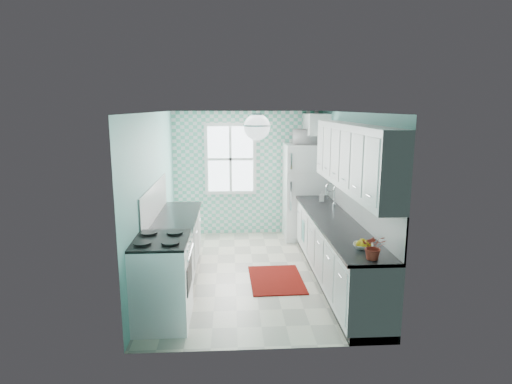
{
  "coord_description": "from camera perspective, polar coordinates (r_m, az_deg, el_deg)",
  "views": [
    {
      "loc": [
        -0.34,
        -6.39,
        2.58
      ],
      "look_at": [
        0.05,
        0.25,
        1.25
      ],
      "focal_mm": 30.0,
      "sensor_mm": 36.0,
      "label": 1
    }
  ],
  "objects": [
    {
      "name": "wall_back",
      "position": [
        8.71,
        -1.09,
        2.51
      ],
      "size": [
        3.0,
        0.02,
        2.5
      ],
      "primitive_type": "cube",
      "color": "#7BC7BE",
      "rests_on": "floor"
    },
    {
      "name": "wall_right",
      "position": [
        6.79,
        12.53,
        -0.27
      ],
      "size": [
        0.02,
        4.4,
        2.5
      ],
      "primitive_type": "cube",
      "color": "#7BC7BE",
      "rests_on": "floor"
    },
    {
      "name": "sink",
      "position": [
        7.25,
        9.03,
        -1.98
      ],
      "size": [
        0.49,
        0.41,
        0.53
      ],
      "rotation": [
        0.0,
        0.0,
        -0.03
      ],
      "color": "silver",
      "rests_on": "countertop_right"
    },
    {
      "name": "fruit_bowl",
      "position": [
        5.22,
        14.1,
        -7.01
      ],
      "size": [
        0.29,
        0.29,
        0.06
      ],
      "primitive_type": "imported",
      "rotation": [
        0.0,
        0.0,
        -0.31
      ],
      "color": "white",
      "rests_on": "countertop_right"
    },
    {
      "name": "countertop_right",
      "position": [
        6.4,
        10.57,
        -3.92
      ],
      "size": [
        0.63,
        3.6,
        0.04
      ],
      "primitive_type": "cube",
      "color": "black",
      "rests_on": "base_cabinets_right"
    },
    {
      "name": "wall_left",
      "position": [
        6.63,
        -13.45,
        -0.58
      ],
      "size": [
        0.02,
        4.4,
        2.5
      ],
      "primitive_type": "cube",
      "color": "#7BC7BE",
      "rests_on": "floor"
    },
    {
      "name": "backsplash_right",
      "position": [
        6.42,
        13.29,
        -1.47
      ],
      "size": [
        0.02,
        3.6,
        0.51
      ],
      "primitive_type": "cube",
      "color": "white",
      "rests_on": "wall_right"
    },
    {
      "name": "base_cabinets_right",
      "position": [
        6.54,
        10.55,
        -7.89
      ],
      "size": [
        0.6,
        3.6,
        0.9
      ],
      "primitive_type": "cube",
      "color": "white",
      "rests_on": "floor"
    },
    {
      "name": "ceiling",
      "position": [
        6.4,
        -0.32,
        10.68
      ],
      "size": [
        3.0,
        4.4,
        0.02
      ],
      "primitive_type": "cube",
      "color": "white",
      "rests_on": "wall_back"
    },
    {
      "name": "upper_cabinets_right",
      "position": [
        6.07,
        12.73,
        4.6
      ],
      "size": [
        0.33,
        3.2,
        0.9
      ],
      "primitive_type": "cube",
      "color": "white",
      "rests_on": "wall_right"
    },
    {
      "name": "upper_cabinet_fridge",
      "position": [
        8.39,
        8.0,
        8.94
      ],
      "size": [
        0.4,
        0.74,
        0.4
      ],
      "primitive_type": "cube",
      "color": "white",
      "rests_on": "wall_right"
    },
    {
      "name": "base_cabinets_left",
      "position": [
        6.72,
        -10.62,
        -7.37
      ],
      "size": [
        0.6,
        2.15,
        0.9
      ],
      "primitive_type": "cube",
      "color": "white",
      "rests_on": "floor"
    },
    {
      "name": "accent_wall",
      "position": [
        8.69,
        -1.09,
        2.49
      ],
      "size": [
        3.0,
        0.01,
        2.5
      ],
      "primitive_type": "cube",
      "color": "#63C6A7",
      "rests_on": "wall_back"
    },
    {
      "name": "backsplash_left",
      "position": [
        6.57,
        -13.35,
        -1.18
      ],
      "size": [
        0.02,
        2.15,
        0.51
      ],
      "primitive_type": "cube",
      "color": "white",
      "rests_on": "wall_left"
    },
    {
      "name": "fridge",
      "position": [
        8.48,
        6.54,
        0.06
      ],
      "size": [
        0.82,
        0.81,
        1.87
      ],
      "rotation": [
        0.0,
        0.0,
        0.06
      ],
      "color": "white",
      "rests_on": "floor"
    },
    {
      "name": "soap_bottle",
      "position": [
        7.62,
        8.76,
        -0.59
      ],
      "size": [
        0.1,
        0.1,
        0.17
      ],
      "primitive_type": "imported",
      "rotation": [
        0.0,
        0.0,
        -0.26
      ],
      "color": "#B0C1CD",
      "rests_on": "countertop_right"
    },
    {
      "name": "dish_towel",
      "position": [
        7.43,
        6.32,
        -5.19
      ],
      "size": [
        0.04,
        0.23,
        0.34
      ],
      "primitive_type": "cube",
      "rotation": [
        0.0,
        0.0,
        0.13
      ],
      "color": "#65BDB6",
      "rests_on": "base_cabinets_right"
    },
    {
      "name": "potted_plant",
      "position": [
        4.85,
        15.45,
        -7.06
      ],
      "size": [
        0.31,
        0.28,
        0.29
      ],
      "primitive_type": "imported",
      "rotation": [
        0.0,
        0.0,
        -0.26
      ],
      "color": "#B61127",
      "rests_on": "countertop_right"
    },
    {
      "name": "floor",
      "position": [
        6.9,
        -0.3,
        -10.73
      ],
      "size": [
        3.0,
        4.4,
        0.02
      ],
      "primitive_type": "cube",
      "color": "beige",
      "rests_on": "ground"
    },
    {
      "name": "countertop_left",
      "position": [
        6.58,
        -10.64,
        -3.49
      ],
      "size": [
        0.63,
        2.15,
        0.04
      ],
      "primitive_type": "cube",
      "color": "black",
      "rests_on": "base_cabinets_left"
    },
    {
      "name": "rug",
      "position": [
        6.61,
        2.72,
        -11.59
      ],
      "size": [
        0.81,
        1.14,
        0.02
      ],
      "primitive_type": "cube",
      "rotation": [
        0.0,
        0.0,
        0.02
      ],
      "color": "maroon",
      "rests_on": "floor"
    },
    {
      "name": "microwave",
      "position": [
        8.34,
        6.71,
        7.34
      ],
      "size": [
        0.53,
        0.37,
        0.28
      ],
      "primitive_type": "imported",
      "rotation": [
        0.0,
        0.0,
        3.09
      ],
      "color": "silver",
      "rests_on": "fridge"
    },
    {
      "name": "wall_front",
      "position": [
        4.4,
        1.26,
        -6.27
      ],
      "size": [
        3.0,
        0.02,
        2.5
      ],
      "primitive_type": "cube",
      "color": "#7BC7BE",
      "rests_on": "floor"
    },
    {
      "name": "stove",
      "position": [
        5.37,
        -12.53,
        -11.3
      ],
      "size": [
        0.68,
        0.86,
        1.03
      ],
      "rotation": [
        0.0,
        0.0,
        0.02
      ],
      "color": "white",
      "rests_on": "floor"
    },
    {
      "name": "window",
      "position": [
        8.61,
        -3.42,
        4.41
      ],
      "size": [
        1.04,
        0.05,
        1.44
      ],
      "color": "white",
      "rests_on": "wall_back"
    },
    {
      "name": "ceiling_light",
      "position": [
        5.61,
        0.13,
        8.69
      ],
      "size": [
        0.34,
        0.34,
        0.35
      ],
      "color": "silver",
      "rests_on": "ceiling"
    }
  ]
}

